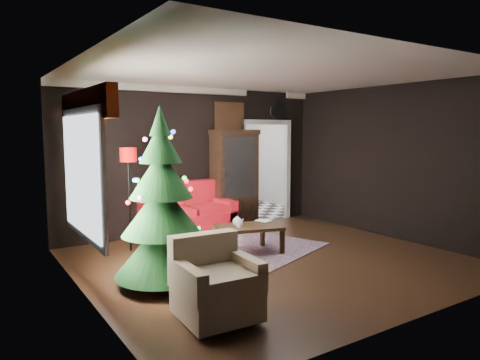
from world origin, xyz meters
TOP-DOWN VIEW (x-y plane):
  - floor at (0.00, 0.00)m, footprint 5.50×5.50m
  - ceiling at (0.00, 0.00)m, footprint 5.50×5.50m
  - wall_back at (0.00, 2.50)m, footprint 5.50×0.00m
  - wall_front at (0.00, -2.50)m, footprint 5.50×0.00m
  - wall_left at (-2.75, 0.00)m, footprint 0.00×5.50m
  - wall_right at (2.75, 0.00)m, footprint 0.00×5.50m
  - doorway at (1.70, 2.50)m, footprint 1.10×0.10m
  - left_window at (-2.71, 0.20)m, footprint 0.05×1.60m
  - valance at (-2.63, 0.20)m, footprint 0.12×2.10m
  - kitchen_floor at (1.70, 4.00)m, footprint 3.00×3.00m
  - kitchen_window at (1.70, 5.45)m, footprint 0.70×0.06m
  - rug at (-0.06, 0.64)m, footprint 3.01×2.61m
  - loveseat at (-0.40, 2.05)m, footprint 1.70×0.90m
  - curio_cabinet at (0.75, 2.27)m, footprint 0.90×0.45m
  - floor_lamp at (-1.62, 1.71)m, footprint 0.38×0.38m
  - christmas_tree at (-1.83, -0.10)m, footprint 1.26×1.26m
  - armchair at (-1.78, -1.39)m, footprint 0.84×0.84m
  - coffee_table at (-0.13, 0.45)m, footprint 1.16×0.88m
  - teapot at (-0.30, 0.52)m, footprint 0.21×0.21m
  - cup_a at (-0.24, 0.52)m, footprint 0.10×0.10m
  - cup_b at (-0.31, 0.45)m, footprint 0.10×0.10m
  - book at (0.16, 0.56)m, footprint 0.18×0.06m
  - wall_clock at (1.95, 2.45)m, footprint 0.32×0.32m
  - painting at (0.75, 2.46)m, footprint 0.62×0.05m
  - kitchen_counter at (1.70, 5.20)m, footprint 1.80×0.60m
  - kitchen_table at (1.40, 3.70)m, footprint 0.70×0.70m

SIDE VIEW (x-z plane):
  - floor at x=0.00m, z-range 0.00..0.00m
  - kitchen_floor at x=1.70m, z-range 0.00..0.00m
  - rug at x=-0.06m, z-range 0.00..0.01m
  - coffee_table at x=-0.13m, z-range 0.01..0.47m
  - kitchen_table at x=1.40m, z-range 0.00..0.75m
  - kitchen_counter at x=1.70m, z-range 0.00..0.90m
  - armchair at x=-1.78m, z-range 0.05..0.87m
  - loveseat at x=-0.40m, z-range 0.00..1.00m
  - cup_b at x=-0.31m, z-range 0.47..0.54m
  - cup_a at x=-0.24m, z-range 0.47..0.54m
  - teapot at x=-0.30m, z-range 0.47..0.63m
  - book at x=0.16m, z-range 0.47..0.72m
  - floor_lamp at x=-1.62m, z-range -0.04..1.70m
  - curio_cabinet at x=0.75m, z-range 0.00..1.90m
  - doorway at x=1.70m, z-range 0.00..2.10m
  - christmas_tree at x=-1.83m, z-range -0.10..2.20m
  - wall_back at x=0.00m, z-range -1.35..4.15m
  - wall_front at x=0.00m, z-range -1.35..4.15m
  - wall_left at x=-2.75m, z-range -1.35..4.15m
  - wall_right at x=2.75m, z-range -1.35..4.15m
  - left_window at x=-2.71m, z-range 0.75..2.15m
  - kitchen_window at x=1.70m, z-range 1.35..2.05m
  - painting at x=0.75m, z-range 1.99..2.51m
  - valance at x=-2.63m, z-range 2.10..2.44m
  - wall_clock at x=1.95m, z-range 2.35..2.41m
  - ceiling at x=0.00m, z-range 2.80..2.80m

